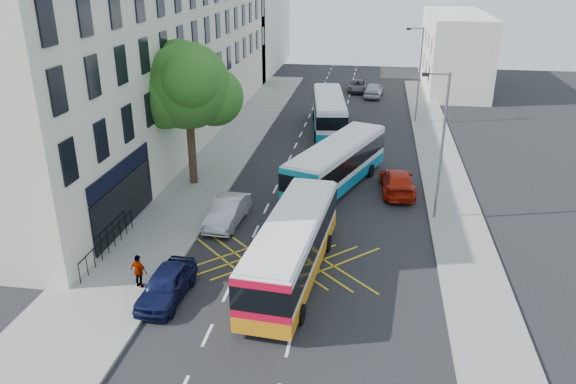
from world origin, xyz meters
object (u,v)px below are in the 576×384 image
at_px(parked_car_blue, 167,284).
at_px(pedestrian_far, 139,271).
at_px(distant_car_silver, 374,90).
at_px(lamp_far, 419,70).
at_px(bus_far, 329,112).
at_px(bus_mid, 337,165).
at_px(bus_near, 292,247).
at_px(street_tree, 187,87).
at_px(parked_car_silver, 227,212).
at_px(lamp_near, 441,140).
at_px(distant_car_grey, 358,86).
at_px(red_hatchback, 397,182).

xyz_separation_m(parked_car_blue, pedestrian_far, (-1.40, 0.47, 0.24)).
xyz_separation_m(parked_car_blue, distant_car_silver, (8.10, 39.38, 0.06)).
distance_m(lamp_far, bus_far, 8.52).
distance_m(bus_mid, parked_car_blue, 14.98).
bearing_deg(bus_mid, bus_near, -76.08).
relative_size(street_tree, bus_near, 0.85).
distance_m(lamp_far, bus_near, 28.21).
height_order(street_tree, parked_car_silver, street_tree).
xyz_separation_m(lamp_far, bus_far, (-7.26, -3.21, -3.09)).
relative_size(lamp_near, lamp_far, 1.00).
distance_m(bus_far, pedestrian_far, 26.78).
distance_m(parked_car_silver, distant_car_silver, 32.71).
height_order(lamp_far, pedestrian_far, lamp_far).
distance_m(lamp_near, bus_far, 18.55).
distance_m(bus_near, bus_far, 24.00).
bearing_deg(bus_mid, street_tree, -154.52).
height_order(street_tree, parked_car_blue, street_tree).
bearing_deg(distant_car_grey, distant_car_silver, -53.14).
bearing_deg(distant_car_grey, parked_car_silver, -99.08).
xyz_separation_m(red_hatchback, distant_car_silver, (-1.83, 25.91, 0.04)).
bearing_deg(street_tree, bus_mid, 5.51).
bearing_deg(bus_near, bus_far, 95.93).
relative_size(lamp_near, bus_mid, 0.75).
relative_size(bus_far, pedestrian_far, 6.83).
bearing_deg(parked_car_blue, distant_car_grey, 83.61).
xyz_separation_m(lamp_near, distant_car_silver, (-3.70, 29.59, -3.87)).
bearing_deg(pedestrian_far, street_tree, -63.28).
xyz_separation_m(street_tree, pedestrian_far, (1.51, -12.28, -5.37)).
bearing_deg(lamp_far, distant_car_silver, 111.07).
height_order(bus_mid, parked_car_silver, bus_mid).
bearing_deg(pedestrian_far, red_hatchback, -111.37).
bearing_deg(distant_car_silver, red_hatchback, 99.44).
xyz_separation_m(lamp_near, red_hatchback, (-1.87, 3.68, -3.91)).
height_order(bus_near, parked_car_blue, bus_near).
xyz_separation_m(parked_car_silver, distant_car_grey, (5.65, 34.22, -0.10)).
bearing_deg(lamp_far, distant_car_grey, 114.49).
xyz_separation_m(bus_mid, bus_far, (-1.61, 12.95, -0.02)).
bearing_deg(lamp_near, bus_near, -133.41).
distance_m(bus_far, parked_car_blue, 26.98).
bearing_deg(distant_car_silver, street_tree, 72.93).
height_order(parked_car_blue, distant_car_silver, distant_car_silver).
relative_size(distant_car_grey, distant_car_silver, 0.99).
bearing_deg(bus_far, parked_car_blue, -107.27).
distance_m(lamp_near, lamp_far, 20.00).
bearing_deg(lamp_far, parked_car_silver, -116.49).
relative_size(bus_mid, parked_car_silver, 2.51).
xyz_separation_m(lamp_near, parked_car_blue, (-11.80, -9.79, -3.93)).
bearing_deg(distant_car_silver, lamp_far, 116.46).
bearing_deg(distant_car_grey, bus_mid, -90.11).
height_order(lamp_far, bus_far, lamp_far).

